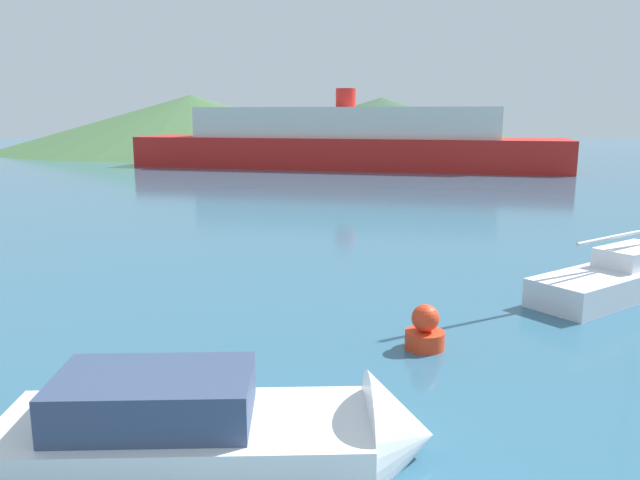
{
  "coord_description": "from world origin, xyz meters",
  "views": [
    {
      "loc": [
        -0.35,
        -3.56,
        4.78
      ],
      "look_at": [
        -0.73,
        14.0,
        1.2
      ],
      "focal_mm": 35.0,
      "sensor_mm": 36.0,
      "label": 1
    }
  ],
  "objects_px": {
    "motorboat_near": "(228,432)",
    "ferry_distant": "(345,141)",
    "sailboat_inner": "(631,273)",
    "buoy_marker": "(425,330)"
  },
  "relations": [
    {
      "from": "motorboat_near",
      "to": "ferry_distant",
      "type": "relative_size",
      "value": 0.16
    },
    {
      "from": "motorboat_near",
      "to": "sailboat_inner",
      "type": "bearing_deg",
      "value": 38.97
    },
    {
      "from": "ferry_distant",
      "to": "buoy_marker",
      "type": "xyz_separation_m",
      "value": [
        0.86,
        -43.41,
        -1.94
      ]
    },
    {
      "from": "sailboat_inner",
      "to": "buoy_marker",
      "type": "xyz_separation_m",
      "value": [
        -6.25,
        -4.4,
        -0.12
      ]
    },
    {
      "from": "sailboat_inner",
      "to": "ferry_distant",
      "type": "height_order",
      "value": "sailboat_inner"
    },
    {
      "from": "motorboat_near",
      "to": "sailboat_inner",
      "type": "xyz_separation_m",
      "value": [
        9.61,
        8.68,
        0.1
      ]
    },
    {
      "from": "sailboat_inner",
      "to": "motorboat_near",
      "type": "bearing_deg",
      "value": -174.48
    },
    {
      "from": "motorboat_near",
      "to": "ferry_distant",
      "type": "bearing_deg",
      "value": 83.88
    },
    {
      "from": "ferry_distant",
      "to": "motorboat_near",
      "type": "bearing_deg",
      "value": -80.67
    },
    {
      "from": "motorboat_near",
      "to": "sailboat_inner",
      "type": "distance_m",
      "value": 12.95
    }
  ]
}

